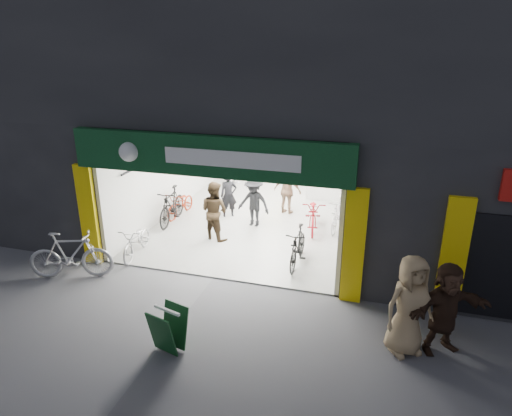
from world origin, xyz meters
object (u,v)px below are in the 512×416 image
at_px(bike_left_front, 137,241).
at_px(bike_right_front, 298,247).
at_px(parked_bike, 71,255).
at_px(pedestrian_near, 409,306).
at_px(sandwich_board, 168,329).

bearing_deg(bike_left_front, bike_right_front, 2.22).
distance_m(parked_bike, pedestrian_near, 7.66).
distance_m(bike_right_front, sandwich_board, 4.32).
bearing_deg(pedestrian_near, bike_left_front, 129.67).
height_order(pedestrian_near, sandwich_board, pedestrian_near).
xyz_separation_m(bike_right_front, parked_bike, (-5.05, -2.17, 0.09)).
relative_size(bike_left_front, bike_right_front, 0.97).
height_order(bike_left_front, sandwich_board, sandwich_board).
height_order(bike_right_front, parked_bike, parked_bike).
distance_m(pedestrian_near, sandwich_board, 4.35).
distance_m(bike_right_front, pedestrian_near, 3.83).
xyz_separation_m(bike_left_front, pedestrian_near, (6.74, -2.13, 0.53)).
bearing_deg(bike_left_front, sandwich_board, -59.25).
xyz_separation_m(bike_left_front, parked_bike, (-0.89, -1.49, 0.17)).
bearing_deg(bike_right_front, parked_bike, -155.90).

